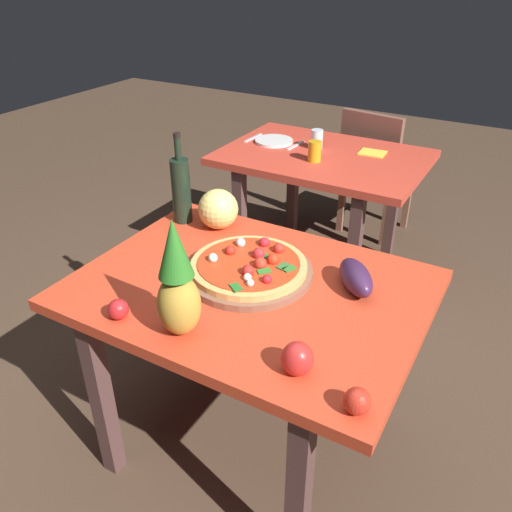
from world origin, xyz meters
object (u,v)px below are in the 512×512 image
(bell_pepper, at_px, (297,359))
(drinking_glass_water, at_px, (317,139))
(dining_chair, at_px, (374,166))
(knife_utensil, at_px, (296,146))
(eggplant, at_px, (356,277))
(drinking_glass_juice, at_px, (315,151))
(pizza_board, at_px, (249,272))
(display_table, at_px, (250,308))
(fork_utensil, at_px, (253,138))
(pizza, at_px, (250,265))
(napkin_folded, at_px, (372,153))
(pineapple_left, at_px, (177,285))
(melon, at_px, (218,209))
(tomato_beside_pepper, at_px, (118,309))
(background_table, at_px, (322,172))
(dinner_plate, at_px, (274,141))
(tomato_by_bottle, at_px, (357,401))
(wine_bottle, at_px, (181,189))

(bell_pepper, xyz_separation_m, drinking_glass_water, (-0.69, 1.67, 0.01))
(dining_chair, height_order, knife_utensil, dining_chair)
(eggplant, bearing_deg, drinking_glass_juice, 120.57)
(pizza_board, bearing_deg, drinking_glass_juice, 103.16)
(display_table, bearing_deg, fork_utensil, 119.62)
(fork_utensil, bearing_deg, display_table, -57.75)
(pizza, bearing_deg, napkin_folded, 91.59)
(pizza_board, bearing_deg, bell_pepper, -44.61)
(pineapple_left, distance_m, eggplant, 0.60)
(knife_utensil, bearing_deg, pineapple_left, -71.20)
(dining_chair, height_order, fork_utensil, dining_chair)
(melon, xyz_separation_m, bell_pepper, (0.64, -0.60, -0.04))
(pizza_board, xyz_separation_m, bell_pepper, (0.35, -0.35, 0.03))
(knife_utensil, bearing_deg, dining_chair, 66.09)
(melon, height_order, knife_utensil, melon)
(eggplant, xyz_separation_m, tomato_beside_pepper, (-0.56, -0.50, -0.01))
(background_table, xyz_separation_m, drinking_glass_juice, (0.00, -0.13, 0.16))
(pizza_board, xyz_separation_m, tomato_beside_pepper, (-0.22, -0.40, 0.02))
(dining_chair, distance_m, pineapple_left, 2.28)
(display_table, bearing_deg, bell_pepper, -43.09)
(display_table, bearing_deg, drinking_glass_juice, 104.18)
(pizza_board, distance_m, dinner_plate, 1.43)
(tomato_by_bottle, bearing_deg, dinner_plate, 123.58)
(wine_bottle, xyz_separation_m, pineapple_left, (0.43, -0.59, 0.02))
(dining_chair, relative_size, eggplant, 4.25)
(wine_bottle, height_order, bell_pepper, wine_bottle)
(wine_bottle, bearing_deg, pizza, -26.52)
(dining_chair, xyz_separation_m, wine_bottle, (-0.29, -1.65, 0.39))
(bell_pepper, bearing_deg, fork_utensil, 123.36)
(dining_chair, bearing_deg, tomato_by_bottle, 115.32)
(pineapple_left, bearing_deg, melon, 113.90)
(eggplant, xyz_separation_m, drinking_glass_juice, (-0.61, 1.04, 0.01))
(bell_pepper, height_order, eggplant, bell_pepper)
(dining_chair, bearing_deg, pizza, 103.22)
(background_table, bearing_deg, eggplant, -62.20)
(pineapple_left, relative_size, dinner_plate, 1.68)
(pizza, bearing_deg, dinner_plate, 114.69)
(knife_utensil, distance_m, napkin_folded, 0.43)
(background_table, bearing_deg, drinking_glass_water, 138.57)
(dining_chair, xyz_separation_m, melon, (-0.13, -1.63, 0.33))
(wine_bottle, distance_m, eggplant, 0.81)
(eggplant, bearing_deg, fork_utensil, 131.93)
(background_table, distance_m, pizza_board, 1.30)
(pizza, relative_size, tomato_beside_pepper, 6.23)
(pineapple_left, bearing_deg, knife_utensil, 104.82)
(melon, bearing_deg, knife_utensil, 99.13)
(bell_pepper, distance_m, dinner_plate, 1.90)
(dinner_plate, bearing_deg, wine_bottle, -82.05)
(eggplant, bearing_deg, tomato_beside_pepper, -138.29)
(pizza, relative_size, tomato_by_bottle, 5.81)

